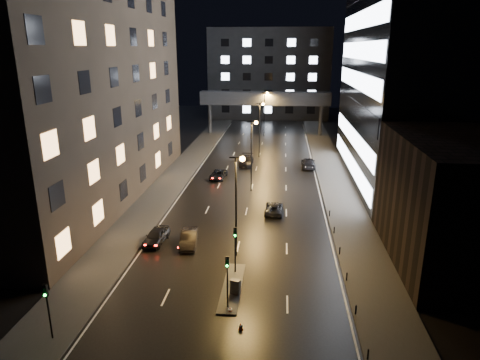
{
  "coord_description": "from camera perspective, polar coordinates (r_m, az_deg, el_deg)",
  "views": [
    {
      "loc": [
        4.17,
        -30.01,
        19.7
      ],
      "look_at": [
        -0.85,
        20.34,
        4.0
      ],
      "focal_mm": 32.0,
      "sensor_mm": 36.0,
      "label": 1
    }
  ],
  "objects": [
    {
      "name": "building_right_glass",
      "position": [
        69.28,
        24.47,
        18.1
      ],
      "size": [
        20.0,
        36.0,
        45.0
      ],
      "primitive_type": "cube",
      "color": "black",
      "rests_on": "ground"
    },
    {
      "name": "sidewalk_right",
      "position": [
        68.42,
        12.44,
        0.15
      ],
      "size": [
        5.0,
        110.0,
        0.15
      ],
      "primitive_type": "cube",
      "color": "#383533",
      "rests_on": "ground"
    },
    {
      "name": "traffic_signal_far",
      "position": [
        33.65,
        -1.7,
        -12.35
      ],
      "size": [
        0.28,
        0.34,
        4.4
      ],
      "color": "black",
      "rests_on": "median_island"
    },
    {
      "name": "streetlight_near",
      "position": [
        40.44,
        -0.32,
        -1.82
      ],
      "size": [
        1.45,
        0.5,
        10.15
      ],
      "color": "black",
      "rests_on": "ground"
    },
    {
      "name": "traffic_signal_near",
      "position": [
        38.49,
        -0.65,
        -8.33
      ],
      "size": [
        0.28,
        0.34,
        4.4
      ],
      "color": "black",
      "rests_on": "median_island"
    },
    {
      "name": "building_far",
      "position": [
        128.28,
        3.94,
        13.98
      ],
      "size": [
        34.0,
        14.0,
        25.0
      ],
      "primitive_type": "cube",
      "color": "#333335",
      "rests_on": "ground"
    },
    {
      "name": "ground",
      "position": [
        72.85,
        2.2,
        1.54
      ],
      "size": [
        160.0,
        160.0,
        0.0
      ],
      "primitive_type": "plane",
      "color": "black",
      "rests_on": "ground"
    },
    {
      "name": "car_toward_a",
      "position": [
        53.32,
        4.56,
        -3.77
      ],
      "size": [
        2.29,
        4.68,
        1.28
      ],
      "primitive_type": "imported",
      "rotation": [
        0.0,
        0.0,
        3.11
      ],
      "color": "black",
      "rests_on": "ground"
    },
    {
      "name": "streetlight_far",
      "position": [
        98.98,
        3.36,
        9.54
      ],
      "size": [
        1.45,
        0.5,
        10.15
      ],
      "color": "black",
      "rests_on": "ground"
    },
    {
      "name": "streetlight_mid_b",
      "position": [
        79.22,
        2.73,
        7.63
      ],
      "size": [
        1.45,
        0.5,
        10.15
      ],
      "color": "black",
      "rests_on": "ground"
    },
    {
      "name": "cone_a",
      "position": [
        34.68,
        -1.33,
        -16.92
      ],
      "size": [
        0.48,
        0.48,
        0.47
      ],
      "primitive_type": "cone",
      "rotation": [
        0.0,
        0.0,
        -0.24
      ],
      "color": "#E1400B",
      "rests_on": "ground"
    },
    {
      "name": "sidewalk_left",
      "position": [
        69.93,
        -8.34,
        0.75
      ],
      "size": [
        5.0,
        110.0,
        0.15
      ],
      "primitive_type": "cube",
      "color": "#383533",
      "rests_on": "ground"
    },
    {
      "name": "car_away_a",
      "position": [
        46.12,
        -11.09,
        -7.34
      ],
      "size": [
        2.23,
        4.68,
        1.54
      ],
      "primitive_type": "imported",
      "rotation": [
        0.0,
        0.0,
        -0.09
      ],
      "color": "black",
      "rests_on": "ground"
    },
    {
      "name": "car_away_b",
      "position": [
        45.06,
        -6.85,
        -7.74
      ],
      "size": [
        2.21,
        4.84,
        1.54
      ],
      "primitive_type": "imported",
      "rotation": [
        0.0,
        0.0,
        0.13
      ],
      "color": "black",
      "rests_on": "ground"
    },
    {
      "name": "streetlight_mid_a",
      "position": [
        59.63,
        1.7,
        4.44
      ],
      "size": [
        1.45,
        0.5,
        10.15
      ],
      "color": "black",
      "rests_on": "ground"
    },
    {
      "name": "median_island",
      "position": [
        37.75,
        -1.06,
        -14.09
      ],
      "size": [
        1.6,
        8.0,
        0.15
      ],
      "primitive_type": "cube",
      "color": "#383533",
      "rests_on": "ground"
    },
    {
      "name": "car_away_c",
      "position": [
        67.0,
        -2.93,
        0.7
      ],
      "size": [
        2.56,
        4.88,
        1.31
      ],
      "primitive_type": "imported",
      "rotation": [
        0.0,
        0.0,
        -0.08
      ],
      "color": "black",
      "rests_on": "ground"
    },
    {
      "name": "bollard_row",
      "position": [
        41.71,
        13.58,
        -10.77
      ],
      "size": [
        0.12,
        25.12,
        0.9
      ],
      "color": "black",
      "rests_on": "ground"
    },
    {
      "name": "building_left",
      "position": [
        60.24,
        -21.5,
        16.39
      ],
      "size": [
        15.0,
        48.0,
        40.0
      ],
      "primitive_type": "cube",
      "color": "#2D2319",
      "rests_on": "ground"
    },
    {
      "name": "car_toward_b",
      "position": [
        74.14,
        9.09,
        2.26
      ],
      "size": [
        2.34,
        5.64,
        1.63
      ],
      "primitive_type": "imported",
      "rotation": [
        0.0,
        0.0,
        3.13
      ],
      "color": "black",
      "rests_on": "ground"
    },
    {
      "name": "traffic_signal_corner",
      "position": [
        33.21,
        -24.3,
        -14.77
      ],
      "size": [
        0.28,
        0.34,
        4.4
      ],
      "color": "black",
      "rests_on": "ground"
    },
    {
      "name": "utility_cabinet",
      "position": [
        36.44,
        -0.62,
        -14.03
      ],
      "size": [
        0.89,
        0.67,
        1.28
      ],
      "primitive_type": "cube",
      "rotation": [
        0.0,
        0.0,
        -0.25
      ],
      "color": "#4A4A4C",
      "rests_on": "median_island"
    },
    {
      "name": "building_right_low",
      "position": [
        44.27,
        26.33,
        -2.65
      ],
      "size": [
        10.0,
        18.0,
        12.0
      ],
      "primitive_type": "cube",
      "color": "black",
      "rests_on": "ground"
    },
    {
      "name": "cone_b",
      "position": [
        32.91,
        0.09,
        -18.91
      ],
      "size": [
        0.4,
        0.4,
        0.57
      ],
      "primitive_type": "cone",
      "rotation": [
        0.0,
        0.0,
        0.11
      ],
      "color": "#E6510C",
      "rests_on": "ground"
    },
    {
      "name": "car_away_d",
      "position": [
        74.77,
        0.86,
        2.6
      ],
      "size": [
        2.27,
        5.57,
        1.62
      ],
      "primitive_type": "imported",
      "rotation": [
        0.0,
        0.0,
        0.0
      ],
      "color": "black",
      "rests_on": "ground"
    },
    {
      "name": "skybridge",
      "position": [
        100.74,
        3.34,
        10.73
      ],
      "size": [
        30.0,
        3.0,
        10.0
      ],
      "color": "#333335",
      "rests_on": "ground"
    }
  ]
}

